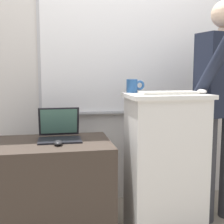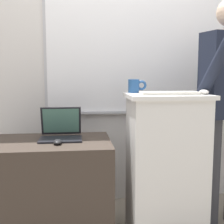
{
  "view_description": "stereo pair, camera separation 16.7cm",
  "coord_description": "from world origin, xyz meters",
  "views": [
    {
      "loc": [
        -0.51,
        -1.73,
        1.22
      ],
      "look_at": [
        -0.09,
        0.42,
        0.93
      ],
      "focal_mm": 50.0,
      "sensor_mm": 36.0,
      "label": 1
    },
    {
      "loc": [
        -0.34,
        -1.76,
        1.22
      ],
      "look_at": [
        -0.09,
        0.42,
        0.93
      ],
      "focal_mm": 50.0,
      "sensor_mm": 36.0,
      "label": 2
    }
  ],
  "objects": [
    {
      "name": "computer_mouse_by_keyboard",
      "position": [
        0.55,
        0.34,
        1.07
      ],
      "size": [
        0.06,
        0.1,
        0.03
      ],
      "color": "silver",
      "rests_on": "lectern_podium"
    },
    {
      "name": "lectern_podium",
      "position": [
        0.31,
        0.41,
        0.53
      ],
      "size": [
        0.58,
        0.44,
        1.06
      ],
      "color": "silver",
      "rests_on": "ground_plane"
    },
    {
      "name": "laptop",
      "position": [
        -0.46,
        0.57,
        0.79
      ],
      "size": [
        0.31,
        0.29,
        0.23
      ],
      "color": "black",
      "rests_on": "side_desk"
    },
    {
      "name": "coffee_mug",
      "position": [
        0.1,
        0.56,
        1.11
      ],
      "size": [
        0.14,
        0.08,
        0.1
      ],
      "color": "#234C84",
      "rests_on": "lectern_podium"
    },
    {
      "name": "wireless_keyboard",
      "position": [
        0.31,
        0.36,
        1.07
      ],
      "size": [
        0.4,
        0.14,
        0.02
      ],
      "color": "beige",
      "rests_on": "lectern_podium"
    },
    {
      "name": "person_presenter",
      "position": [
        0.81,
        0.52,
        1.01
      ],
      "size": [
        0.56,
        0.61,
        1.76
      ],
      "rotation": [
        0.0,
        0.0,
        0.2
      ],
      "color": "#333338",
      "rests_on": "ground_plane"
    },
    {
      "name": "back_wall",
      "position": [
        0.01,
        1.14,
        1.43
      ],
      "size": [
        6.4,
        0.17,
        2.86
      ],
      "color": "silver",
      "rests_on": "ground_plane"
    },
    {
      "name": "side_desk",
      "position": [
        -0.54,
        0.47,
        0.36
      ],
      "size": [
        0.88,
        0.6,
        0.72
      ],
      "color": "#382D26",
      "rests_on": "ground_plane"
    },
    {
      "name": "computer_mouse_by_laptop",
      "position": [
        -0.47,
        0.36,
        0.74
      ],
      "size": [
        0.06,
        0.1,
        0.03
      ],
      "color": "black",
      "rests_on": "side_desk"
    }
  ]
}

